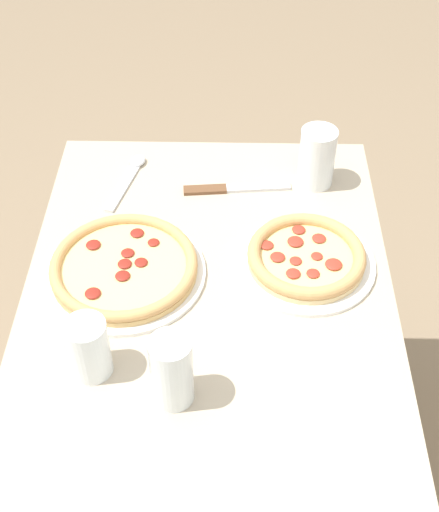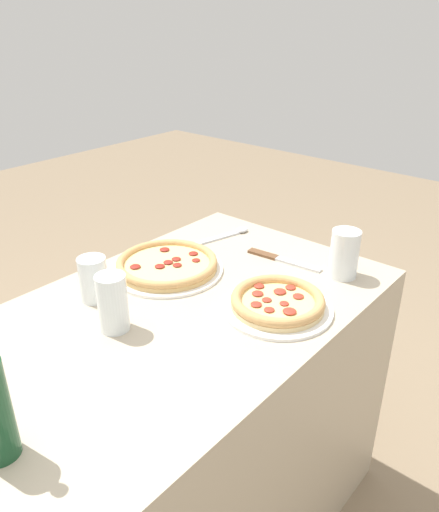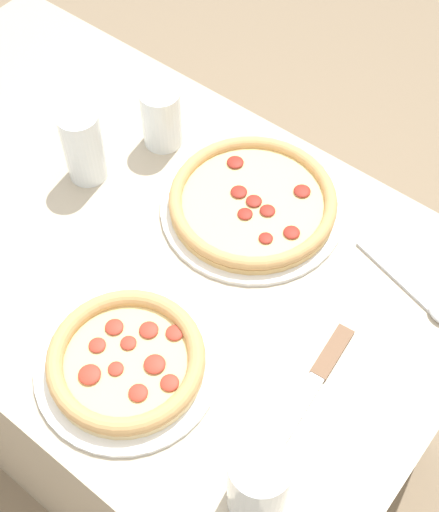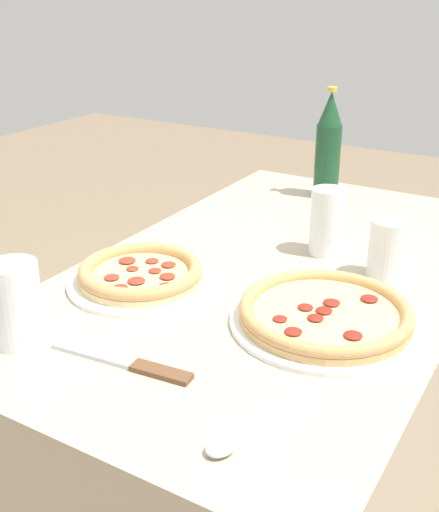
% 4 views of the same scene
% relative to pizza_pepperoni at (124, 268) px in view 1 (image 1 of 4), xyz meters
% --- Properties ---
extents(table, '(1.16, 0.68, 0.77)m').
position_rel_pizza_pepperoni_xyz_m(table, '(0.16, 0.16, -0.40)').
color(table, '#B7A88E').
rests_on(table, ground_plane).
extents(pizza_pepperoni, '(0.30, 0.30, 0.04)m').
position_rel_pizza_pepperoni_xyz_m(pizza_pepperoni, '(0.00, 0.00, 0.00)').
color(pizza_pepperoni, white).
rests_on(pizza_pepperoni, table).
extents(pizza_veggie, '(0.26, 0.26, 0.04)m').
position_rel_pizza_pepperoni_xyz_m(pizza_veggie, '(-0.03, 0.34, 0.00)').
color(pizza_veggie, white).
rests_on(pizza_veggie, table).
extents(glass_water, '(0.07, 0.07, 0.13)m').
position_rel_pizza_pepperoni_xyz_m(glass_water, '(0.27, 0.11, 0.04)').
color(glass_water, white).
rests_on(glass_water, table).
extents(glass_orange_juice, '(0.08, 0.08, 0.13)m').
position_rel_pizza_pepperoni_xyz_m(glass_orange_juice, '(-0.29, 0.38, 0.04)').
color(glass_orange_juice, white).
rests_on(glass_orange_juice, table).
extents(glass_lemonade, '(0.07, 0.07, 0.11)m').
position_rel_pizza_pepperoni_xyz_m(glass_lemonade, '(0.22, -0.03, 0.03)').
color(glass_lemonade, white).
rests_on(glass_lemonade, table).
extents(knife, '(0.05, 0.23, 0.01)m').
position_rel_pizza_pepperoni_xyz_m(knife, '(-0.25, 0.20, -0.01)').
color(knife, brown).
rests_on(knife, table).
extents(spoon, '(0.19, 0.07, 0.01)m').
position_rel_pizza_pepperoni_xyz_m(spoon, '(-0.30, -0.02, -0.01)').
color(spoon, silver).
rests_on(spoon, table).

